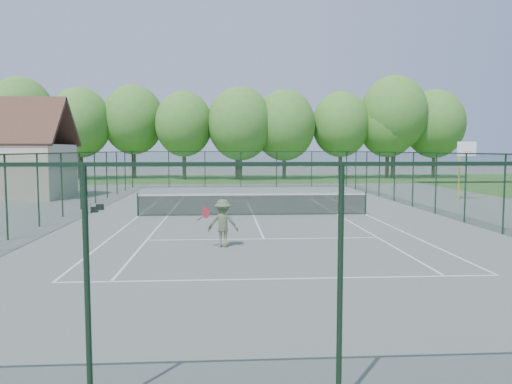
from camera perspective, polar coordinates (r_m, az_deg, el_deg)
ground at (r=24.08m, az=-0.30°, el=-2.68°), size 140.00×140.00×0.00m
grass_far at (r=53.94m, az=-2.16°, el=1.52°), size 80.00×16.00×0.01m
court_lines at (r=24.08m, az=-0.30°, el=-2.67°), size 11.05×23.85×0.01m
tennis_net at (r=24.01m, az=-0.30°, el=-1.32°), size 11.08×0.08×1.10m
fence_enclosure at (r=23.92m, az=-0.30°, el=1.03°), size 18.05×36.05×3.02m
utility_building at (r=36.85m, az=-27.08°, el=4.28°), size 8.60×6.27×6.63m
tree_line_far at (r=53.92m, az=-2.18°, el=7.88°), size 39.40×6.40×9.70m
basketball_goal at (r=34.03m, az=22.61°, el=3.50°), size 1.20×1.43×3.65m
sports_bag_a at (r=27.42m, az=-17.41°, el=-1.65°), size 0.40×0.27×0.31m
sports_bag_b at (r=26.46m, az=-17.99°, el=-1.93°), size 0.42×0.34×0.28m
tennis_player at (r=16.27m, az=-3.80°, el=-3.57°), size 1.95×0.91×1.55m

